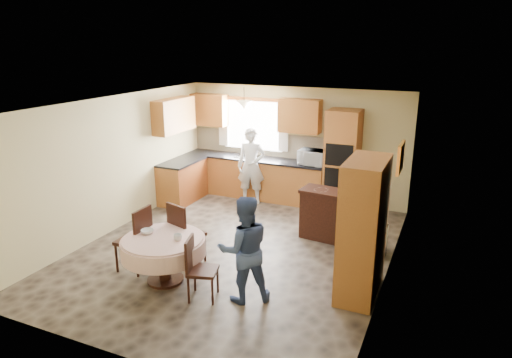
{
  "coord_description": "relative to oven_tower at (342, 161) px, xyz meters",
  "views": [
    {
      "loc": [
        3.21,
        -6.39,
        3.46
      ],
      "look_at": [
        0.25,
        0.3,
        1.22
      ],
      "focal_mm": 32.0,
      "sensor_mm": 36.0,
      "label": 1
    }
  ],
  "objects": [
    {
      "name": "oven_upper",
      "position": [
        0.0,
        -0.31,
        0.19
      ],
      "size": [
        0.56,
        0.01,
        0.45
      ],
      "primitive_type": "cube",
      "color": "black",
      "rests_on": "oven_tower"
    },
    {
      "name": "wall_right",
      "position": [
        1.35,
        -2.69,
        0.19
      ],
      "size": [
        0.02,
        6.0,
        2.5
      ],
      "primitive_type": "cube",
      "color": "tan",
      "rests_on": "floor"
    },
    {
      "name": "space_heater",
      "position": [
        1.05,
        -1.94,
        -0.79
      ],
      "size": [
        0.41,
        0.29,
        0.55
      ],
      "primitive_type": "cube",
      "rotation": [
        0.0,
        0.0,
        -0.02
      ],
      "color": "black",
      "rests_on": "floor"
    },
    {
      "name": "backsplash",
      "position": [
        -2.0,
        0.3,
        0.12
      ],
      "size": [
        3.3,
        0.02,
        0.55
      ],
      "primitive_type": "cube",
      "color": "beige",
      "rests_on": "wall_back"
    },
    {
      "name": "wall_left",
      "position": [
        -3.65,
        -2.69,
        0.19
      ],
      "size": [
        0.02,
        6.0,
        2.5
      ],
      "primitive_type": "cube",
      "color": "tan",
      "rests_on": "floor"
    },
    {
      "name": "wall_cab_side",
      "position": [
        -3.48,
        -0.89,
        0.85
      ],
      "size": [
        0.33,
        1.2,
        0.72
      ],
      "primitive_type": "cube",
      "color": "#B2702C",
      "rests_on": "wall_left"
    },
    {
      "name": "ceiling",
      "position": [
        -1.15,
        -2.69,
        1.44
      ],
      "size": [
        5.0,
        6.0,
        0.01
      ],
      "primitive_type": "cube",
      "color": "white",
      "rests_on": "wall_back"
    },
    {
      "name": "chair_left",
      "position": [
        -2.21,
        -3.93,
        -0.49
      ],
      "size": [
        0.45,
        0.45,
        1.04
      ],
      "rotation": [
        0.0,
        0.0,
        -1.56
      ],
      "color": "#34170E",
      "rests_on": "floor"
    },
    {
      "name": "sideboard",
      "position": [
        0.27,
        -1.6,
        -0.63
      ],
      "size": [
        1.25,
        0.62,
        0.86
      ],
      "primitive_type": "cube",
      "rotation": [
        0.0,
        0.0,
        -0.11
      ],
      "color": "#34170E",
      "rests_on": "floor"
    },
    {
      "name": "cupboard",
      "position": [
        1.07,
        -3.22,
        -0.08
      ],
      "size": [
        0.51,
        1.03,
        1.96
      ],
      "primitive_type": "cube",
      "color": "#C97D35",
      "rests_on": "floor"
    },
    {
      "name": "wall_cab_left",
      "position": [
        -3.2,
        0.15,
        0.85
      ],
      "size": [
        0.85,
        0.33,
        0.72
      ],
      "primitive_type": "cube",
      "color": "#B2702C",
      "rests_on": "wall_back"
    },
    {
      "name": "base_cab_back",
      "position": [
        -2.0,
        0.01,
        -0.62
      ],
      "size": [
        3.3,
        0.6,
        0.88
      ],
      "primitive_type": "cube",
      "color": "#C97D35",
      "rests_on": "floor"
    },
    {
      "name": "oven_lower",
      "position": [
        0.0,
        -0.31,
        -0.31
      ],
      "size": [
        0.56,
        0.01,
        0.45
      ],
      "primitive_type": "cube",
      "color": "black",
      "rests_on": "oven_tower"
    },
    {
      "name": "bottle_sideboard",
      "position": [
        0.57,
        -1.6,
        -0.05
      ],
      "size": [
        0.15,
        0.15,
        0.3
      ],
      "primitive_type": "imported",
      "rotation": [
        0.0,
        0.0,
        -0.37
      ],
      "color": "silver",
      "rests_on": "sideboard"
    },
    {
      "name": "wall_front",
      "position": [
        -1.15,
        -5.69,
        0.19
      ],
      "size": [
        5.0,
        0.02,
        2.5
      ],
      "primitive_type": "cube",
      "color": "tan",
      "rests_on": "floor"
    },
    {
      "name": "person_dining",
      "position": [
        -0.35,
        -4.02,
        -0.3
      ],
      "size": [
        0.93,
        0.9,
        1.51
      ],
      "primitive_type": "imported",
      "rotation": [
        0.0,
        0.0,
        3.77
      ],
      "color": "#374979",
      "rests_on": "floor"
    },
    {
      "name": "framed_picture",
      "position": [
        1.32,
        -1.69,
        0.6
      ],
      "size": [
        0.06,
        0.57,
        0.47
      ],
      "color": "#ECA445",
      "rests_on": "wall_right"
    },
    {
      "name": "pendant",
      "position": [
        -2.15,
        -0.19,
        1.06
      ],
      "size": [
        0.36,
        0.36,
        0.18
      ],
      "primitive_type": "cone",
      "rotation": [
        3.14,
        0.0,
        0.0
      ],
      "color": "beige",
      "rests_on": "ceiling"
    },
    {
      "name": "floor",
      "position": [
        -1.15,
        -2.69,
        -1.06
      ],
      "size": [
        5.0,
        6.0,
        0.01
      ],
      "primitive_type": "cube",
      "color": "brown",
      "rests_on": "ground"
    },
    {
      "name": "curtain_left",
      "position": [
        -2.9,
        0.24,
        0.59
      ],
      "size": [
        0.22,
        0.02,
        1.15
      ],
      "primitive_type": "cube",
      "color": "white",
      "rests_on": "wall_back"
    },
    {
      "name": "wall_back",
      "position": [
        -1.15,
        0.31,
        0.19
      ],
      "size": [
        5.0,
        0.02,
        2.5
      ],
      "primitive_type": "cube",
      "color": "tan",
      "rests_on": "floor"
    },
    {
      "name": "bowl_table",
      "position": [
        -1.95,
        -4.01,
        -0.33
      ],
      "size": [
        0.24,
        0.24,
        0.06
      ],
      "primitive_type": "imported",
      "rotation": [
        0.0,
        0.0,
        0.3
      ],
      "color": "#B2B2B2",
      "rests_on": "dining_table"
    },
    {
      "name": "person_sink",
      "position": [
        -1.9,
        -0.39,
        -0.22
      ],
      "size": [
        0.69,
        0.53,
        1.67
      ],
      "primitive_type": "imported",
      "rotation": [
        0.0,
        0.0,
        0.23
      ],
      "color": "silver",
      "rests_on": "floor"
    },
    {
      "name": "chair_right",
      "position": [
        -0.96,
        -4.25,
        -0.57
      ],
      "size": [
        0.48,
        0.48,
        0.9
      ],
      "rotation": [
        0.0,
        0.0,
        1.85
      ],
      "color": "#34170E",
      "rests_on": "floor"
    },
    {
      "name": "dining_table",
      "position": [
        -1.65,
        -4.06,
        -0.52
      ],
      "size": [
        1.23,
        1.23,
        0.7
      ],
      "color": "#34170E",
      "rests_on": "floor"
    },
    {
      "name": "base_cab_left",
      "position": [
        -3.35,
        -0.89,
        -0.62
      ],
      "size": [
        0.6,
        1.2,
        0.88
      ],
      "primitive_type": "cube",
      "color": "#C97D35",
      "rests_on": "floor"
    },
    {
      "name": "counter_back",
      "position": [
        -2.0,
        0.01,
        -0.16
      ],
      "size": [
        3.3,
        0.64,
        0.04
      ],
      "primitive_type": "cube",
      "color": "black",
      "rests_on": "base_cab_back"
    },
    {
      "name": "bowl_sideboard",
      "position": [
        0.01,
        -1.6,
        -0.17
      ],
      "size": [
        0.27,
        0.27,
        0.06
      ],
      "primitive_type": "imported",
      "rotation": [
        0.0,
        0.0,
        -0.14
      ],
      "color": "#B2B2B2",
      "rests_on": "sideboard"
    },
    {
      "name": "curtain_right",
      "position": [
        -1.4,
        0.24,
        0.59
      ],
      "size": [
        0.22,
        0.02,
        1.15
      ],
      "primitive_type": "cube",
      "color": "white",
      "rests_on": "wall_back"
    },
    {
      "name": "chair_back",
      "position": [
        -1.69,
        -3.47,
        -0.49
      ],
      "size": [
        0.56,
        0.56,
        1.04
      ],
      "rotation": [
        0.0,
        0.0,
        2.84
      ],
      "color": "#34170E",
      "rests_on": "floor"
    },
    {
      "name": "microwave",
      "position": [
        -0.62,
        -0.04,
        0.02
      ],
      "size": [
        0.6,
        0.43,
        0.32
      ],
      "primitive_type": "imported",
      "rotation": [
        0.0,
        0.0,
        -0.07
      ],
      "color": "silver",
      "rests_on": "counter_back"
    },
    {
      "name": "wall_cab_right",
      "position": [
        -1.0,
        0.15,
        0.85
      ],
      "size": [
        0.9,
        0.33,
        0.72
      ],
      "primitive_type": "cube",
      "color": "#B2702C",
      "rests_on": "wall_back"
    },
    {
      "name": "oven_tower",
      "position": [
        0.0,
        0.0,
        0.0
      ],
      "size": [
        0.66,
        0.62,
        2.12
      ],
      "primitive_type": "cube",
      "color": "#C97D35",
      "rests_on": "floor"
    },
    {
      "name": "counter_left",
      "position": [
        -3.35,
        -0.89,
        -0.16
      ],
      "size": [
        0.64,
        1.2,
        0.04
      ],
      "primitive_type": "cube",
      "color": "black",
      "rests_on": "base_cab_left"
    },
    {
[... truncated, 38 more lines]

